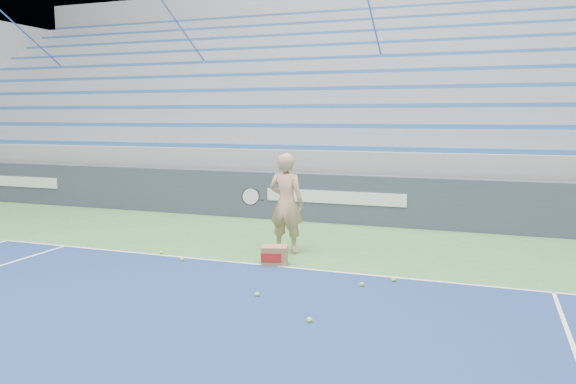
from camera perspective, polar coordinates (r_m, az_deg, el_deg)
The scene contains 10 objects.
sponsor_barrier at distance 12.71m, azimuth 4.92°, elevation -0.67°, with size 30.00×0.32×1.10m.
bleachers at distance 18.16m, azimuth 9.61°, elevation 7.48°, with size 31.00×9.15×7.30m.
tennis_player at distance 9.83m, azimuth -0.20°, elevation -1.13°, with size 0.95×0.86×1.77m.
ball_box at distance 9.15m, azimuth -1.37°, elevation -6.47°, with size 0.49×0.42×0.31m.
tennis_ball_0 at distance 8.40m, azimuth 10.69°, elevation -8.76°, with size 0.07×0.07×0.07m, color #BAE22E.
tennis_ball_1 at distance 6.72m, azimuth 2.21°, elevation -12.88°, with size 0.07×0.07×0.07m, color #BAE22E.
tennis_ball_2 at distance 8.10m, azimuth 7.51°, elevation -9.31°, with size 0.07×0.07×0.07m, color #BAE22E.
tennis_ball_3 at distance 7.62m, azimuth -3.14°, elevation -10.36°, with size 0.07×0.07×0.07m, color #BAE22E.
tennis_ball_4 at distance 10.10m, azimuth -12.78°, elevation -6.00°, with size 0.07×0.07×0.07m, color #BAE22E.
tennis_ball_5 at distance 9.54m, azimuth -10.71°, elevation -6.76°, with size 0.07×0.07×0.07m, color #BAE22E.
Camera 1 is at (3.18, 3.72, 2.40)m, focal length 35.00 mm.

